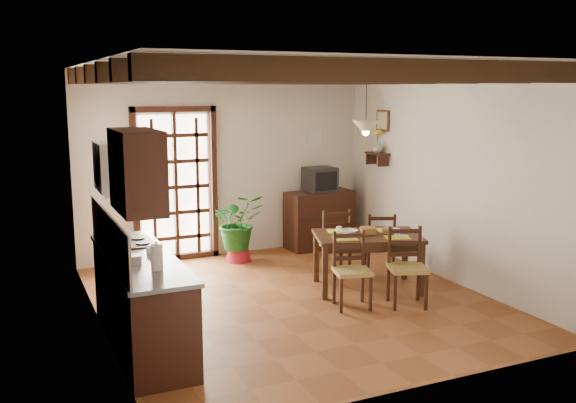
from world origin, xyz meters
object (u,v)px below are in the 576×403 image
chair_near_right (407,282)px  chair_far_right (379,254)px  dining_table (367,241)px  kitchen_counter (141,300)px  chair_near_left (352,284)px  chair_far_left (333,254)px  pendant_lamp (366,126)px  crt_tv (320,180)px  potted_plant (238,223)px  sideboard (319,219)px

chair_near_right → chair_far_right: size_ratio=1.07×
dining_table → chair_near_right: 0.82m
chair_near_right → chair_far_right: chair_near_right is taller
kitchen_counter → chair_near_left: 2.49m
dining_table → chair_near_left: chair_near_left is taller
dining_table → chair_far_left: 0.82m
chair_far_right → pendant_lamp: size_ratio=1.02×
chair_far_left → chair_far_right: (0.62, -0.21, -0.02)m
kitchen_counter → crt_tv: (3.43, 2.82, 0.63)m
chair_near_right → potted_plant: 2.92m
chair_near_right → chair_near_left: bearing=-178.6°
kitchen_counter → chair_near_left: size_ratio=2.55×
crt_tv → pendant_lamp: size_ratio=0.56×
dining_table → chair_near_left: (-0.53, -0.53, -0.35)m
dining_table → potted_plant: 2.19m
chair_near_left → chair_near_right: (0.62, -0.21, 0.01)m
chair_near_right → crt_tv: crt_tv is taller
kitchen_counter → pendant_lamp: bearing=14.0°
kitchen_counter → dining_table: bearing=12.2°
dining_table → chair_near_left: 0.82m
chair_near_right → sideboard: bearing=103.5°
pendant_lamp → chair_far_right: bearing=39.5°
chair_near_right → sideboard: chair_near_right is taller
kitchen_counter → sideboard: (3.43, 2.83, -0.02)m
chair_near_right → potted_plant: bearing=133.2°
potted_plant → dining_table: bearing=-61.5°
chair_far_left → pendant_lamp: size_ratio=1.11×
potted_plant → pendant_lamp: (1.05, -1.83, 1.51)m
crt_tv → chair_near_left: bearing=-112.0°
chair_far_left → sideboard: 1.54m
kitchen_counter → dining_table: 3.08m
chair_near_right → pendant_lamp: (-0.10, 0.84, 1.79)m
crt_tv → pendant_lamp: (-0.43, -2.07, 0.97)m
pendant_lamp → sideboard: bearing=78.3°
chair_near_left → sideboard: bearing=84.6°
crt_tv → chair_far_right: bearing=-89.1°
kitchen_counter → potted_plant: size_ratio=1.03×
chair_near_left → chair_far_right: (1.05, 1.06, -0.01)m
chair_near_left → chair_near_right: chair_near_right is taller
potted_plant → chair_far_left: bearing=-51.3°
chair_near_right → potted_plant: (-1.14, 2.67, 0.28)m
chair_far_left → pendant_lamp: 1.90m
chair_near_left → pendant_lamp: 1.98m
chair_far_left → pendant_lamp: pendant_lamp is taller
dining_table → crt_tv: (0.43, 2.17, 0.48)m
chair_near_left → chair_far_left: chair_far_left is taller
chair_near_left → sideboard: size_ratio=0.82×
chair_near_left → chair_far_right: 1.50m
pendant_lamp → potted_plant: bearing=119.8°
kitchen_counter → sideboard: kitchen_counter is taller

